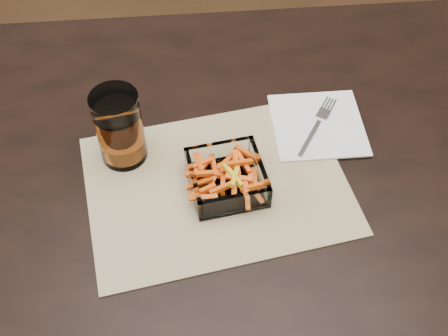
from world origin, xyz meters
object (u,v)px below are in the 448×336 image
at_px(glass_bowl, 227,179).
at_px(tumbler, 120,130).
at_px(dining_table, 279,188).
at_px(fork, 318,124).

relative_size(glass_bowl, tumbler, 0.98).
xyz_separation_m(dining_table, glass_bowl, (-0.11, -0.05, 0.11)).
bearing_deg(tumbler, fork, 5.98).
bearing_deg(glass_bowl, fork, 34.25).
relative_size(glass_bowl, fork, 0.95).
bearing_deg(tumbler, glass_bowl, -26.18).
distance_m(dining_table, tumbler, 0.33).
height_order(tumbler, fork, tumbler).
bearing_deg(glass_bowl, tumbler, 153.82).
distance_m(tumbler, fork, 0.37).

